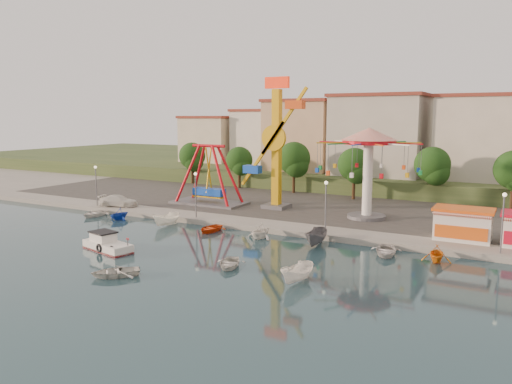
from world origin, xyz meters
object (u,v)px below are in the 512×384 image
Objects in this scene: wave_swinger at (368,153)px; skiff at (297,273)px; rowboat_a at (229,263)px; van at (119,201)px; cabin_motorboat at (107,245)px; pirate_ship_ride at (209,176)px; kamikaze_tower at (278,147)px.

skiff is at bearing -85.92° from wave_swinger.
van is (-25.82, 14.05, 0.98)m from rowboat_a.
cabin_motorboat is at bearing -169.71° from skiff.
skiff is at bearing -43.96° from pirate_ship_ride.
wave_swinger is (21.35, 0.80, 3.80)m from pirate_ship_ride.
kamikaze_tower is 4.46× the size of skiff.
kamikaze_tower is 22.01m from van.
van is at bearing 164.90° from skiff.
pirate_ship_ride is at bearing -177.86° from wave_swinger.
pirate_ship_ride is 2.97× the size of rowboat_a.
wave_swinger is at bearing -2.45° from kamikaze_tower.
van is (-13.16, 15.09, 0.83)m from cabin_motorboat.
kamikaze_tower is 25.04m from rowboat_a.
van reaches higher than rowboat_a.
kamikaze_tower is at bearing 85.49° from rowboat_a.
kamikaze_tower is 3.28× the size of van.
pirate_ship_ride is at bearing 112.37° from cabin_motorboat.
cabin_motorboat is 1.13× the size of van.
rowboat_a is at bearing -52.29° from pirate_ship_ride.
rowboat_a is (12.65, 1.04, -0.15)m from cabin_motorboat.
pirate_ship_ride is 21.70m from wave_swinger.
van is at bearing -165.20° from wave_swinger.
pirate_ship_ride is 12.22m from van.
skiff is (13.35, -23.48, -7.79)m from kamikaze_tower.
pirate_ship_ride is 32.16m from skiff.
wave_swinger is 24.22m from skiff.
van is at bearing -141.86° from pirate_ship_ride.
rowboat_a is at bearing -73.14° from kamikaze_tower.
kamikaze_tower is at bearing -82.88° from van.
rowboat_a is 29.41m from van.
wave_swinger is 30.06m from cabin_motorboat.
kamikaze_tower reaches higher than wave_swinger.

